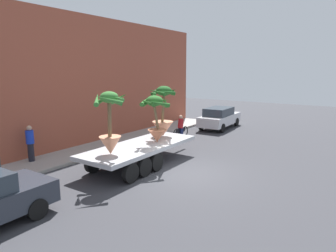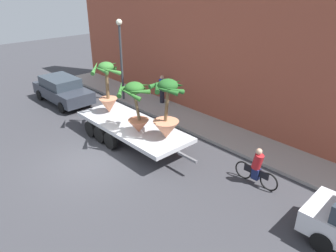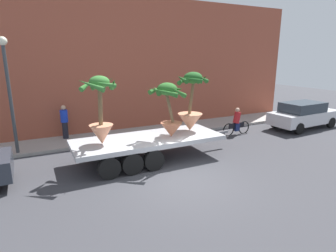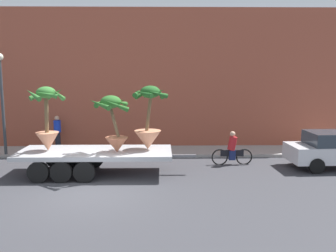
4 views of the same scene
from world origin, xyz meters
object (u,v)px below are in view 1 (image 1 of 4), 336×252
flatbed_trailer (137,150)px  potted_palm_middle (110,125)px  cyclist (181,128)px  potted_palm_front (156,118)px  potted_palm_rear (163,115)px  pedestrian_near_gate (30,143)px  parked_car (219,117)px

flatbed_trailer → potted_palm_middle: size_ratio=2.77×
cyclist → potted_palm_front: bearing=-161.0°
potted_palm_rear → pedestrian_near_gate: potted_palm_rear is taller
potted_palm_middle → parked_car: size_ratio=0.56×
potted_palm_middle → cyclist: (7.69, 1.41, -1.52)m
potted_palm_middle → potted_palm_front: bearing=-6.8°
potted_palm_rear → potted_palm_middle: size_ratio=1.01×
parked_car → potted_palm_rear: bearing=-176.0°
potted_palm_middle → potted_palm_front: (2.67, -0.32, -0.01)m
pedestrian_near_gate → potted_palm_rear: bearing=-40.1°
cyclist → parked_car: 4.59m
parked_car → pedestrian_near_gate: bearing=164.9°
cyclist → pedestrian_near_gate: bearing=161.2°
potted_palm_rear → parked_car: potted_palm_rear is taller
flatbed_trailer → potted_palm_front: (1.05, -0.30, 1.40)m
potted_palm_rear → potted_palm_front: 1.45m
pedestrian_near_gate → cyclist: bearing=-18.8°
flatbed_trailer → potted_palm_middle: potted_palm_middle is taller
parked_car → potted_palm_front: bearing=-173.4°
potted_palm_rear → potted_palm_front: (-1.35, -0.53, 0.07)m
cyclist → parked_car: (4.54, -0.63, 0.16)m
potted_palm_front → potted_palm_middle: bearing=173.2°
potted_palm_front → cyclist: (5.02, 1.73, -1.50)m
flatbed_trailer → potted_palm_rear: (2.40, 0.23, 1.33)m
flatbed_trailer → potted_palm_middle: 2.16m
potted_palm_rear → flatbed_trailer: bearing=-174.5°
potted_palm_middle → cyclist: size_ratio=1.39×
potted_palm_middle → parked_car: 12.34m
potted_palm_front → parked_car: potted_palm_front is taller
parked_car → pedestrian_near_gate: pedestrian_near_gate is taller
potted_palm_rear → potted_palm_middle: (-4.02, -0.21, 0.09)m
flatbed_trailer → pedestrian_near_gate: (-2.50, 4.35, 0.28)m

